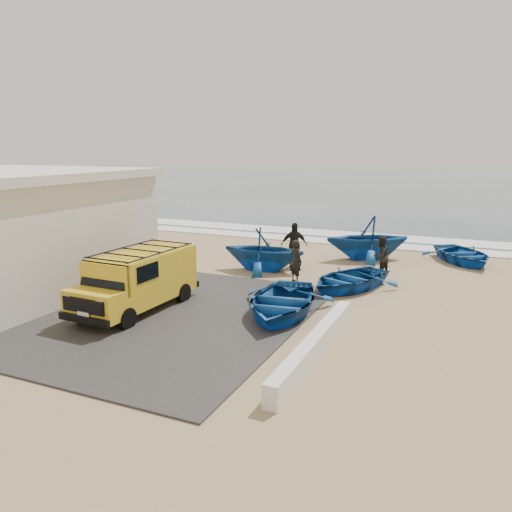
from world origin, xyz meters
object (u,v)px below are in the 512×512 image
(boat_mid_left, at_px, (264,249))
(fisherman_front, at_px, (296,261))
(van, at_px, (138,278))
(boat_near_right, at_px, (348,279))
(boat_far_left, at_px, (368,238))
(fisherman_back, at_px, (294,245))
(boat_far_right, at_px, (463,254))
(boat_near_left, at_px, (281,301))
(parapet, at_px, (315,345))
(fisherman_middle, at_px, (381,256))

(boat_mid_left, xyz_separation_m, fisherman_front, (1.87, -1.22, -0.08))
(van, height_order, fisherman_front, van)
(boat_near_right, relative_size, boat_far_left, 0.97)
(boat_mid_left, distance_m, fisherman_back, 1.47)
(boat_far_left, xyz_separation_m, boat_far_right, (4.09, 1.00, -0.62))
(van, bearing_deg, boat_near_left, 19.65)
(van, xyz_separation_m, boat_far_right, (9.22, 11.38, -0.65))
(boat_near_left, bearing_deg, van, -170.92)
(van, bearing_deg, boat_far_left, 65.52)
(boat_mid_left, distance_m, fisherman_front, 2.23)
(boat_far_left, height_order, boat_far_right, boat_far_left)
(parapet, bearing_deg, fisherman_back, 113.13)
(fisherman_middle, bearing_deg, van, -13.98)
(parapet, height_order, boat_near_right, boat_near_right)
(boat_near_right, xyz_separation_m, boat_far_left, (-0.43, 5.30, 0.63))
(boat_far_right, bearing_deg, fisherman_front, -163.38)
(fisherman_front, height_order, fisherman_middle, fisherman_front)
(boat_mid_left, xyz_separation_m, boat_far_left, (3.54, 3.96, 0.10))
(boat_near_right, bearing_deg, fisherman_front, -160.18)
(parapet, bearing_deg, boat_mid_left, 121.65)
(van, xyz_separation_m, boat_near_left, (4.34, 1.40, -0.61))
(boat_mid_left, bearing_deg, parapet, -152.77)
(boat_near_right, bearing_deg, boat_far_left, 117.73)
(boat_far_left, bearing_deg, fisherman_back, -73.13)
(boat_far_left, height_order, fisherman_middle, boat_far_left)
(fisherman_middle, relative_size, fisherman_back, 0.82)
(van, distance_m, boat_near_right, 7.55)
(fisherman_front, relative_size, fisherman_back, 0.86)
(fisherman_back, bearing_deg, boat_near_right, -66.87)
(boat_mid_left, bearing_deg, fisherman_middle, -80.21)
(parapet, distance_m, fisherman_middle, 8.75)
(fisherman_front, bearing_deg, boat_far_left, -76.33)
(boat_near_left, relative_size, fisherman_front, 2.50)
(boat_mid_left, bearing_deg, fisherman_back, -44.92)
(boat_mid_left, height_order, fisherman_middle, boat_mid_left)
(van, height_order, boat_mid_left, van)
(boat_near_right, bearing_deg, parapet, -60.56)
(boat_near_left, xyz_separation_m, boat_far_right, (4.88, 9.98, -0.04))
(boat_mid_left, bearing_deg, boat_near_right, -113.04)
(van, bearing_deg, fisherman_back, 73.15)
(parapet, distance_m, boat_far_right, 12.87)
(boat_far_right, relative_size, fisherman_middle, 2.36)
(van, xyz_separation_m, boat_mid_left, (1.59, 6.41, -0.13))
(boat_far_right, bearing_deg, fisherman_middle, -158.55)
(parapet, height_order, boat_mid_left, boat_mid_left)
(boat_near_left, height_order, fisherman_middle, fisherman_middle)
(boat_near_left, xyz_separation_m, fisherman_back, (-1.80, 6.13, 0.54))
(boat_far_right, distance_m, fisherman_front, 8.46)
(boat_near_left, height_order, boat_far_right, boat_near_left)
(boat_near_right, xyz_separation_m, fisherman_front, (-2.09, 0.12, 0.45))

